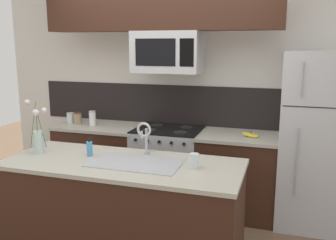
{
  "coord_description": "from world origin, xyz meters",
  "views": [
    {
      "loc": [
        1.26,
        -3.09,
        1.88
      ],
      "look_at": [
        0.2,
        0.27,
        1.16
      ],
      "focal_mm": 40.0,
      "sensor_mm": 36.0,
      "label": 1
    }
  ],
  "objects": [
    {
      "name": "rear_partition",
      "position": [
        0.3,
        1.28,
        1.3
      ],
      "size": [
        5.2,
        0.1,
        2.6
      ],
      "primitive_type": "cube",
      "color": "silver",
      "rests_on": "ground"
    },
    {
      "name": "splash_band",
      "position": [
        0.0,
        1.22,
        1.15
      ],
      "size": [
        3.59,
        0.01,
        0.48
      ],
      "primitive_type": "cube",
      "color": "black",
      "rests_on": "rear_partition"
    },
    {
      "name": "back_counter_left",
      "position": [
        -0.88,
        0.9,
        0.46
      ],
      "size": [
        1.02,
        0.65,
        0.91
      ],
      "color": "#381E14",
      "rests_on": "ground"
    },
    {
      "name": "back_counter_right",
      "position": [
        0.8,
        0.9,
        0.46
      ],
      "size": [
        0.87,
        0.65,
        0.91
      ],
      "color": "#381E14",
      "rests_on": "ground"
    },
    {
      "name": "stove_range",
      "position": [
        0.0,
        0.9,
        0.46
      ],
      "size": [
        0.76,
        0.64,
        0.93
      ],
      "color": "#B7BABF",
      "rests_on": "ground"
    },
    {
      "name": "microwave",
      "position": [
        0.0,
        0.88,
        1.79
      ],
      "size": [
        0.74,
        0.4,
        0.45
      ],
      "color": "#B7BABF"
    },
    {
      "name": "upper_cabinet_band",
      "position": [
        -0.07,
        0.85,
        2.31
      ],
      "size": [
        2.6,
        0.34,
        0.6
      ],
      "primitive_type": "cube",
      "color": "#381E14"
    },
    {
      "name": "refrigerator",
      "position": [
        1.66,
        0.92,
        0.91
      ],
      "size": [
        0.88,
        0.74,
        1.81
      ],
      "color": "#B7BABF",
      "rests_on": "ground"
    },
    {
      "name": "storage_jar_tall",
      "position": [
        -1.27,
        0.9,
        0.97
      ],
      "size": [
        0.1,
        0.1,
        0.13
      ],
      "color": "silver",
      "rests_on": "back_counter_left"
    },
    {
      "name": "storage_jar_medium",
      "position": [
        -1.16,
        0.87,
        0.98
      ],
      "size": [
        0.1,
        0.1,
        0.15
      ],
      "color": "#997F5B",
      "rests_on": "back_counter_left"
    },
    {
      "name": "storage_jar_short",
      "position": [
        -0.95,
        0.87,
        1.0
      ],
      "size": [
        0.08,
        0.08,
        0.17
      ],
      "color": "silver",
      "rests_on": "back_counter_left"
    },
    {
      "name": "banana_bunch",
      "position": [
        0.93,
        0.84,
        0.93
      ],
      "size": [
        0.19,
        0.12,
        0.08
      ],
      "color": "yellow",
      "rests_on": "back_counter_right"
    },
    {
      "name": "island_counter",
      "position": [
        -0.01,
        -0.35,
        0.46
      ],
      "size": [
        2.01,
        0.82,
        0.91
      ],
      "color": "#381E14",
      "rests_on": "ground"
    },
    {
      "name": "kitchen_sink",
      "position": [
        0.11,
        -0.35,
        0.84
      ],
      "size": [
        0.76,
        0.44,
        0.16
      ],
      "color": "#ADAFB5",
      "rests_on": "island_counter"
    },
    {
      "name": "sink_faucet",
      "position": [
        0.11,
        -0.13,
        1.11
      ],
      "size": [
        0.14,
        0.14,
        0.31
      ],
      "color": "#B7BABF",
      "rests_on": "island_counter"
    },
    {
      "name": "dish_soap_bottle",
      "position": [
        -0.35,
        -0.28,
        0.98
      ],
      "size": [
        0.06,
        0.05,
        0.16
      ],
      "color": "#4C93C6",
      "rests_on": "island_counter"
    },
    {
      "name": "drinking_glass",
      "position": [
        0.6,
        -0.33,
        0.97
      ],
      "size": [
        0.08,
        0.08,
        0.12
      ],
      "color": "silver",
      "rests_on": "island_counter"
    },
    {
      "name": "flower_vase",
      "position": [
        -0.84,
        -0.34,
        1.04
      ],
      "size": [
        0.17,
        0.15,
        0.5
      ],
      "color": "silver",
      "rests_on": "island_counter"
    }
  ]
}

